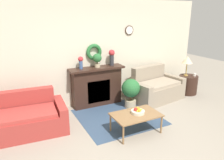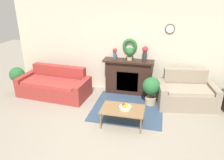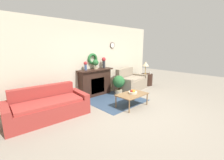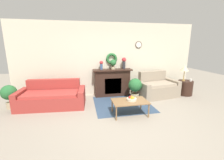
{
  "view_description": "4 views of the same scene",
  "coord_description": "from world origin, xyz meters",
  "px_view_note": "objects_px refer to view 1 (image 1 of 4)",
  "views": [
    {
      "loc": [
        -1.95,
        -2.82,
        2.35
      ],
      "look_at": [
        0.21,
        1.49,
        0.87
      ],
      "focal_mm": 35.0,
      "sensor_mm": 36.0,
      "label": 1
    },
    {
      "loc": [
        0.99,
        -3.66,
        2.88
      ],
      "look_at": [
        -0.15,
        1.27,
        0.76
      ],
      "focal_mm": 35.0,
      "sensor_mm": 36.0,
      "label": 2
    },
    {
      "loc": [
        -3.24,
        -2.27,
        1.84
      ],
      "look_at": [
        0.26,
        1.44,
        0.71
      ],
      "focal_mm": 24.0,
      "sensor_mm": 36.0,
      "label": 3
    },
    {
      "loc": [
        -0.97,
        -3.15,
        1.89
      ],
      "look_at": [
        -0.04,
        1.45,
        0.79
      ],
      "focal_mm": 24.0,
      "sensor_mm": 36.0,
      "label": 4
    }
  ],
  "objects_px": {
    "side_table_by_loveseat": "(188,85)",
    "table_lamp": "(187,60)",
    "vase_on_mantel_left": "(81,62)",
    "fireplace": "(97,86)",
    "fruit_bowl": "(138,111)",
    "potted_plant_on_mantel": "(97,59)",
    "vase_on_mantel_right": "(112,56)",
    "loveseat_right": "(155,88)",
    "coffee_table": "(136,116)",
    "potted_plant_floor_by_loveseat": "(131,90)",
    "couch_left": "(15,120)",
    "mug": "(194,75)"
  },
  "relations": [
    {
      "from": "loveseat_right",
      "to": "potted_plant_on_mantel",
      "type": "bearing_deg",
      "value": 157.28
    },
    {
      "from": "vase_on_mantel_right",
      "to": "couch_left",
      "type": "bearing_deg",
      "value": -165.75
    },
    {
      "from": "side_table_by_loveseat",
      "to": "vase_on_mantel_left",
      "type": "distance_m",
      "value": 3.37
    },
    {
      "from": "loveseat_right",
      "to": "potted_plant_floor_by_loveseat",
      "type": "xyz_separation_m",
      "value": [
        -0.91,
        -0.17,
        0.14
      ]
    },
    {
      "from": "loveseat_right",
      "to": "coffee_table",
      "type": "xyz_separation_m",
      "value": [
        -1.47,
        -1.29,
        0.05
      ]
    },
    {
      "from": "vase_on_mantel_left",
      "to": "fireplace",
      "type": "bearing_deg",
      "value": -0.79
    },
    {
      "from": "fruit_bowl",
      "to": "potted_plant_floor_by_loveseat",
      "type": "height_order",
      "value": "potted_plant_floor_by_loveseat"
    },
    {
      "from": "fruit_bowl",
      "to": "fireplace",
      "type": "bearing_deg",
      "value": 96.85
    },
    {
      "from": "potted_plant_floor_by_loveseat",
      "to": "fireplace",
      "type": "bearing_deg",
      "value": 141.45
    },
    {
      "from": "couch_left",
      "to": "vase_on_mantel_left",
      "type": "bearing_deg",
      "value": 25.42
    },
    {
      "from": "loveseat_right",
      "to": "coffee_table",
      "type": "relative_size",
      "value": 1.66
    },
    {
      "from": "coffee_table",
      "to": "vase_on_mantel_right",
      "type": "distance_m",
      "value": 1.94
    },
    {
      "from": "table_lamp",
      "to": "coffee_table",
      "type": "bearing_deg",
      "value": -153.59
    },
    {
      "from": "loveseat_right",
      "to": "side_table_by_loveseat",
      "type": "bearing_deg",
      "value": -12.24
    },
    {
      "from": "fireplace",
      "to": "potted_plant_floor_by_loveseat",
      "type": "xyz_separation_m",
      "value": [
        0.71,
        -0.56,
        -0.05
      ]
    },
    {
      "from": "side_table_by_loveseat",
      "to": "table_lamp",
      "type": "bearing_deg",
      "value": 141.34
    },
    {
      "from": "fruit_bowl",
      "to": "vase_on_mantel_left",
      "type": "distance_m",
      "value": 1.93
    },
    {
      "from": "mug",
      "to": "vase_on_mantel_left",
      "type": "distance_m",
      "value": 3.43
    },
    {
      "from": "fruit_bowl",
      "to": "vase_on_mantel_left",
      "type": "height_order",
      "value": "vase_on_mantel_left"
    },
    {
      "from": "coffee_table",
      "to": "potted_plant_on_mantel",
      "type": "relative_size",
      "value": 2.71
    },
    {
      "from": "potted_plant_on_mantel",
      "to": "coffee_table",
      "type": "bearing_deg",
      "value": -85.81
    },
    {
      "from": "fireplace",
      "to": "potted_plant_on_mantel",
      "type": "distance_m",
      "value": 0.72
    },
    {
      "from": "mug",
      "to": "vase_on_mantel_left",
      "type": "bearing_deg",
      "value": 170.41
    },
    {
      "from": "coffee_table",
      "to": "potted_plant_floor_by_loveseat",
      "type": "distance_m",
      "value": 1.26
    },
    {
      "from": "fruit_bowl",
      "to": "couch_left",
      "type": "bearing_deg",
      "value": 155.26
    },
    {
      "from": "table_lamp",
      "to": "vase_on_mantel_right",
      "type": "relative_size",
      "value": 1.42
    },
    {
      "from": "couch_left",
      "to": "coffee_table",
      "type": "relative_size",
      "value": 2.14
    },
    {
      "from": "potted_plant_on_mantel",
      "to": "fireplace",
      "type": "bearing_deg",
      "value": 151.34
    },
    {
      "from": "couch_left",
      "to": "table_lamp",
      "type": "height_order",
      "value": "table_lamp"
    },
    {
      "from": "potted_plant_on_mantel",
      "to": "vase_on_mantel_right",
      "type": "bearing_deg",
      "value": 2.74
    },
    {
      "from": "table_lamp",
      "to": "vase_on_mantel_left",
      "type": "bearing_deg",
      "value": 172.53
    },
    {
      "from": "fireplace",
      "to": "coffee_table",
      "type": "bearing_deg",
      "value": -84.95
    },
    {
      "from": "coffee_table",
      "to": "side_table_by_loveseat",
      "type": "bearing_deg",
      "value": 24.84
    },
    {
      "from": "coffee_table",
      "to": "mug",
      "type": "height_order",
      "value": "mug"
    },
    {
      "from": "fireplace",
      "to": "side_table_by_loveseat",
      "type": "distance_m",
      "value": 2.84
    },
    {
      "from": "couch_left",
      "to": "table_lamp",
      "type": "relative_size",
      "value": 3.47
    },
    {
      "from": "fireplace",
      "to": "couch_left",
      "type": "bearing_deg",
      "value": -162.97
    },
    {
      "from": "coffee_table",
      "to": "vase_on_mantel_right",
      "type": "relative_size",
      "value": 2.3
    },
    {
      "from": "loveseat_right",
      "to": "table_lamp",
      "type": "xyz_separation_m",
      "value": [
        1.11,
        -0.01,
        0.71
      ]
    },
    {
      "from": "loveseat_right",
      "to": "vase_on_mantel_right",
      "type": "distance_m",
      "value": 1.56
    },
    {
      "from": "vase_on_mantel_left",
      "to": "potted_plant_floor_by_loveseat",
      "type": "bearing_deg",
      "value": -27.04
    },
    {
      "from": "potted_plant_on_mantel",
      "to": "fruit_bowl",
      "type": "bearing_deg",
      "value": -84.0
    },
    {
      "from": "fruit_bowl",
      "to": "mug",
      "type": "height_order",
      "value": "mug"
    },
    {
      "from": "table_lamp",
      "to": "vase_on_mantel_right",
      "type": "bearing_deg",
      "value": 169.8
    },
    {
      "from": "potted_plant_on_mantel",
      "to": "potted_plant_floor_by_loveseat",
      "type": "distance_m",
      "value": 1.17
    },
    {
      "from": "loveseat_right",
      "to": "fruit_bowl",
      "type": "bearing_deg",
      "value": -147.33
    },
    {
      "from": "fireplace",
      "to": "fruit_bowl",
      "type": "bearing_deg",
      "value": -83.15
    },
    {
      "from": "couch_left",
      "to": "vase_on_mantel_left",
      "type": "height_order",
      "value": "vase_on_mantel_left"
    },
    {
      "from": "fruit_bowl",
      "to": "coffee_table",
      "type": "bearing_deg",
      "value": -162.5
    },
    {
      "from": "table_lamp",
      "to": "potted_plant_on_mantel",
      "type": "bearing_deg",
      "value": 171.77
    }
  ]
}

